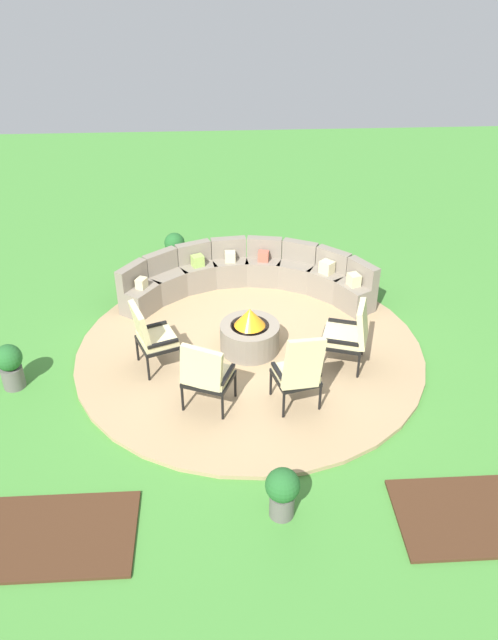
# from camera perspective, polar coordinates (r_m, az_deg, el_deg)

# --- Properties ---
(ground_plane) EXTENTS (24.00, 24.00, 0.00)m
(ground_plane) POSITION_cam_1_polar(r_m,az_deg,el_deg) (9.56, 0.07, -2.92)
(ground_plane) COLOR #478C38
(patio_circle) EXTENTS (5.20, 5.20, 0.06)m
(patio_circle) POSITION_cam_1_polar(r_m,az_deg,el_deg) (9.54, 0.07, -2.77)
(patio_circle) COLOR tan
(patio_circle) RESTS_ON ground_plane
(mulch_bed_left) EXTENTS (1.86, 1.11, 0.04)m
(mulch_bed_left) POSITION_cam_1_polar(r_m,az_deg,el_deg) (7.36, -17.75, -18.12)
(mulch_bed_left) COLOR #472B19
(mulch_bed_left) RESTS_ON ground_plane
(mulch_bed_right) EXTENTS (1.86, 1.11, 0.04)m
(mulch_bed_right) POSITION_cam_1_polar(r_m,az_deg,el_deg) (7.65, 20.22, -16.26)
(mulch_bed_right) COLOR #472B19
(mulch_bed_right) RESTS_ON ground_plane
(fire_pit) EXTENTS (0.89, 0.89, 0.71)m
(fire_pit) POSITION_cam_1_polar(r_m,az_deg,el_deg) (9.37, 0.07, -1.26)
(fire_pit) COLOR gray
(fire_pit) RESTS_ON patio_circle
(curved_stone_bench) EXTENTS (4.23, 1.63, 0.80)m
(curved_stone_bench) POSITION_cam_1_polar(r_m,az_deg,el_deg) (10.81, -0.12, 3.97)
(curved_stone_bench) COLOR gray
(curved_stone_bench) RESTS_ON patio_circle
(lounge_chair_front_left) EXTENTS (0.72, 0.73, 1.06)m
(lounge_chair_front_left) POSITION_cam_1_polar(r_m,az_deg,el_deg) (8.94, -8.83, -1.37)
(lounge_chair_front_left) COLOR black
(lounge_chair_front_left) RESTS_ON patio_circle
(lounge_chair_front_right) EXTENTS (0.75, 0.72, 1.06)m
(lounge_chair_front_right) POSITION_cam_1_polar(r_m,az_deg,el_deg) (8.13, -3.93, -4.87)
(lounge_chair_front_right) COLOR black
(lounge_chair_front_right) RESTS_ON patio_circle
(lounge_chair_back_left) EXTENTS (0.68, 0.66, 1.16)m
(lounge_chair_back_left) POSITION_cam_1_polar(r_m,az_deg,el_deg) (8.14, 4.54, -4.61)
(lounge_chair_back_left) COLOR black
(lounge_chair_back_left) RESTS_ON patio_circle
(lounge_chair_back_right) EXTENTS (0.78, 0.76, 1.01)m
(lounge_chair_back_right) POSITION_cam_1_polar(r_m,az_deg,el_deg) (9.03, 9.07, -1.18)
(lounge_chair_back_right) COLOR black
(lounge_chair_back_right) RESTS_ON patio_circle
(potted_plant_0) EXTENTS (0.38, 0.38, 0.71)m
(potted_plant_0) POSITION_cam_1_polar(r_m,az_deg,el_deg) (11.81, -6.71, 6.33)
(potted_plant_0) COLOR #605B56
(potted_plant_0) RESTS_ON ground_plane
(potted_plant_1) EXTENTS (0.38, 0.38, 0.64)m
(potted_plant_1) POSITION_cam_1_polar(r_m,az_deg,el_deg) (7.00, 3.04, -15.20)
(potted_plant_1) COLOR #605B56
(potted_plant_1) RESTS_ON ground_plane
(potted_plant_2) EXTENTS (0.37, 0.37, 0.68)m
(potted_plant_2) POSITION_cam_1_polar(r_m,az_deg,el_deg) (9.27, -20.83, -3.81)
(potted_plant_2) COLOR #605B56
(potted_plant_2) RESTS_ON ground_plane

